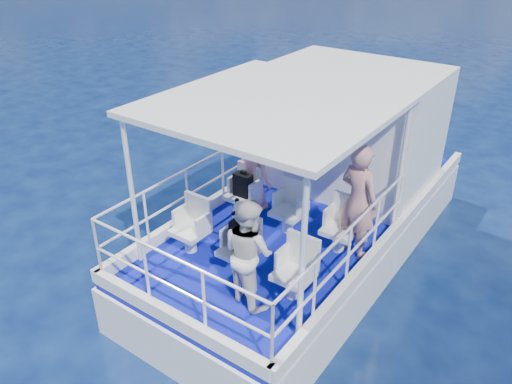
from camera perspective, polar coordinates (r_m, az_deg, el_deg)
ground at (r=8.43m, az=2.70°, el=-10.17°), size 2000.00×2000.00×0.00m
hull at (r=9.12m, az=6.15°, el=-6.92°), size 3.00×7.00×1.60m
deck at (r=8.66m, az=6.44°, el=-2.34°), size 2.90×6.90×0.10m
cabin at (r=9.21m, az=10.88°, el=7.26°), size 2.85×2.00×2.20m
canopy at (r=6.75m, az=2.37°, el=10.13°), size 3.00×3.20×0.08m
canopy_posts at (r=7.16m, az=1.97°, el=1.34°), size 2.77×2.97×2.20m
railings at (r=7.23m, az=0.46°, el=-3.86°), size 2.84×3.59×1.00m
seat_port_fwd at (r=8.37m, az=-1.55°, el=-1.40°), size 0.48×0.46×0.38m
seat_center_fwd at (r=7.94m, az=3.67°, el=-3.29°), size 0.48×0.46×0.38m
seat_stbd_fwd at (r=7.59m, az=9.45°, el=-5.33°), size 0.48×0.46×0.38m
seat_port_aft at (r=7.54m, az=-7.50°, el=-5.43°), size 0.48×0.46×0.38m
seat_center_aft at (r=7.05m, az=-2.02°, el=-7.85°), size 0.48×0.46×0.38m
seat_stbd_aft at (r=6.65m, az=4.27°, el=-10.51°), size 0.48×0.46×0.38m
passenger_port_fwd at (r=8.33m, az=-0.33°, el=2.79°), size 0.66×0.56×1.50m
passenger_stbd_fwd at (r=7.24m, az=11.61°, el=-1.05°), size 0.72×0.56×1.74m
passenger_stbd_aft at (r=6.26m, az=-0.88°, el=-6.89°), size 0.85×0.74×1.49m
backpack_port at (r=8.15m, az=-1.50°, el=0.82°), size 0.30×0.17×0.39m
backpack_center at (r=6.81m, az=-1.73°, el=-5.10°), size 0.30×0.17×0.44m
compact_camera at (r=8.06m, az=-1.49°, el=2.28°), size 0.09×0.06×0.06m
panda at (r=6.62m, az=-1.73°, el=-2.18°), size 0.22×0.18×0.34m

